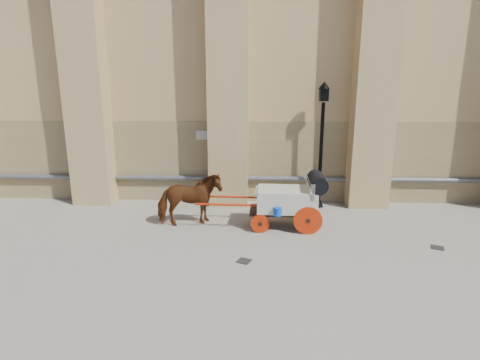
{
  "coord_description": "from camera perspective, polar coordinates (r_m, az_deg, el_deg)",
  "views": [
    {
      "loc": [
        -0.08,
        -9.67,
        4.16
      ],
      "look_at": [
        -0.5,
        1.32,
        1.47
      ],
      "focal_mm": 28.0,
      "sensor_mm": 36.0,
      "label": 1
    }
  ],
  "objects": [
    {
      "name": "drain_grate_near",
      "position": [
        9.47,
        0.6,
        -12.24
      ],
      "size": [
        0.42,
        0.42,
        0.01
      ],
      "primitive_type": "cube",
      "rotation": [
        0.0,
        0.0,
        -0.42
      ],
      "color": "black",
      "rests_on": "ground"
    },
    {
      "name": "street_lamp",
      "position": [
        13.39,
        12.3,
        5.67
      ],
      "size": [
        0.41,
        0.41,
        4.39
      ],
      "color": "black",
      "rests_on": "ground"
    },
    {
      "name": "ground",
      "position": [
        10.52,
        2.49,
        -9.54
      ],
      "size": [
        90.0,
        90.0,
        0.0
      ],
      "primitive_type": "plane",
      "color": "gray",
      "rests_on": "ground"
    },
    {
      "name": "carriage",
      "position": [
        11.48,
        7.8,
        -2.77
      ],
      "size": [
        3.94,
        1.41,
        1.7
      ],
      "rotation": [
        0.0,
        0.0,
        -0.05
      ],
      "color": "black",
      "rests_on": "ground"
    },
    {
      "name": "drain_grate_far",
      "position": [
        11.5,
        27.87,
        -9.1
      ],
      "size": [
        0.42,
        0.42,
        0.01
      ],
      "primitive_type": "cube",
      "rotation": [
        0.0,
        0.0,
        -0.41
      ],
      "color": "black",
      "rests_on": "ground"
    },
    {
      "name": "horse",
      "position": [
        11.67,
        -7.71,
        -3.01
      ],
      "size": [
        2.11,
        1.41,
        1.64
      ],
      "primitive_type": "imported",
      "rotation": [
        0.0,
        0.0,
        1.87
      ],
      "color": "#572B11",
      "rests_on": "ground"
    }
  ]
}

